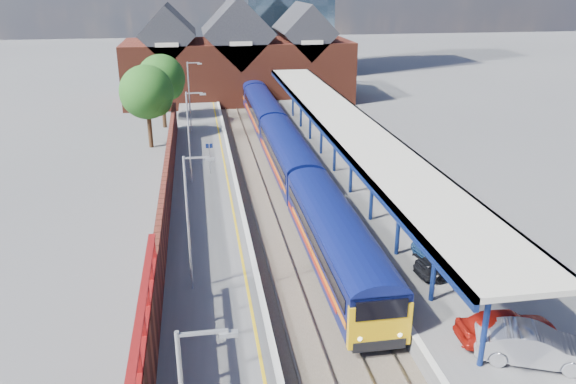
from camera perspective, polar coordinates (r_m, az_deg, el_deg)
name	(u,v)px	position (r m, az deg, el deg)	size (l,w,h in m)	color
ground	(263,160)	(52.05, -2.52, 3.28)	(240.00, 240.00, 0.00)	#5B5B5E
ballast_bed	(279,199)	(42.69, -0.91, -0.68)	(6.00, 76.00, 0.06)	#473D33
rails	(279,198)	(42.66, -0.91, -0.57)	(4.51, 76.00, 0.14)	slate
left_platform	(206,197)	(42.14, -8.34, -0.52)	(5.00, 76.00, 1.00)	#565659
right_platform	(356,188)	(43.73, 6.88, 0.36)	(6.00, 76.00, 1.00)	#565659
coping_left	(237,189)	(42.03, -5.17, 0.33)	(0.30, 76.00, 0.05)	silver
coping_right	(320,184)	(42.88, 3.25, 0.81)	(0.30, 76.00, 0.05)	silver
yellow_line	(229,189)	(42.00, -5.99, 0.26)	(0.14, 76.00, 0.01)	yellow
train	(275,129)	(54.57, -1.38, 6.43)	(2.87, 65.90, 3.45)	#0B1352
canopy	(345,123)	(44.00, 5.81, 7.01)	(4.50, 52.00, 4.48)	navy
lamp_post_b	(190,216)	(27.48, -9.88, -2.39)	(1.48, 0.18, 7.00)	#A5A8AA
lamp_post_c	(190,132)	(42.67, -9.88, 6.01)	(1.48, 0.18, 7.00)	#A5A8AA
lamp_post_d	(190,92)	(58.30, -9.88, 9.96)	(1.48, 0.18, 7.00)	#A5A8AA
platform_sign	(210,153)	(45.22, -7.98, 3.93)	(0.55, 0.08, 2.50)	#A5A8AA
brick_wall	(165,208)	(35.49, -12.43, -1.57)	(0.35, 50.00, 3.86)	maroon
station_building	(238,60)	(78.19, -5.12, 13.23)	(30.00, 12.12, 13.78)	maroon
tree_near	(148,94)	(56.36, -14.01, 9.66)	(5.20, 5.20, 8.10)	#382314
tree_far	(163,80)	(64.15, -12.62, 11.07)	(5.20, 5.20, 8.10)	#382314
parked_car_red	(507,327)	(26.40, 21.37, -12.68)	(1.74, 4.31, 1.47)	#A1150D
parked_car_silver	(534,345)	(25.62, 23.68, -14.07)	(1.62, 4.63, 1.53)	#A8A8AD
parked_car_dark	(454,263)	(31.12, 16.49, -6.96)	(1.74, 4.28, 1.24)	black
parked_car_blue	(451,246)	(33.06, 16.27, -5.26)	(2.03, 4.40, 1.22)	navy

